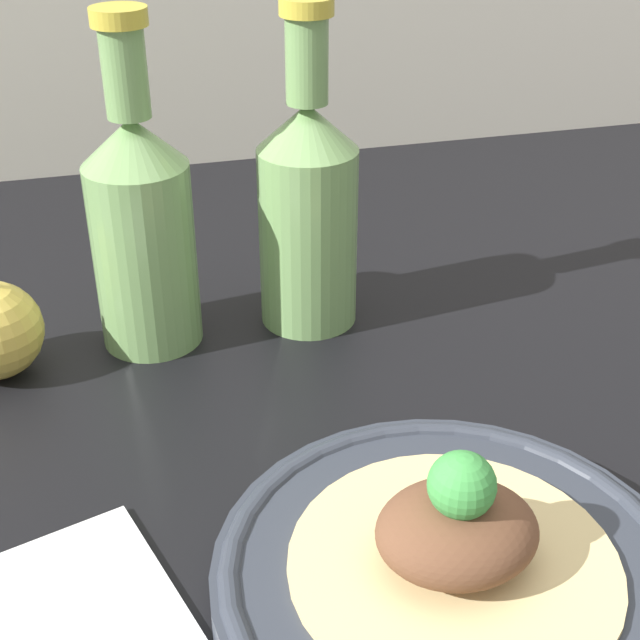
% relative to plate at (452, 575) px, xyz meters
% --- Properties ---
extents(ground_plane, '(1.80, 1.10, 0.04)m').
position_rel_plate_xyz_m(ground_plane, '(0.04, 0.16, -0.03)').
color(ground_plane, black).
extents(plate, '(0.26, 0.26, 0.02)m').
position_rel_plate_xyz_m(plate, '(0.00, 0.00, 0.00)').
color(plate, '#2D333D').
rests_on(plate, ground_plane).
extents(plated_food, '(0.18, 0.18, 0.07)m').
position_rel_plate_xyz_m(plated_food, '(0.00, 0.00, 0.03)').
color(plated_food, '#D6BC7F').
rests_on(plated_food, plate).
extents(cider_bottle_left, '(0.08, 0.08, 0.25)m').
position_rel_plate_xyz_m(cider_bottle_left, '(-0.13, 0.30, 0.09)').
color(cider_bottle_left, '#729E5B').
rests_on(cider_bottle_left, ground_plane).
extents(cider_bottle_right, '(0.08, 0.08, 0.25)m').
position_rel_plate_xyz_m(cider_bottle_right, '(-0.00, 0.30, 0.09)').
color(cider_bottle_right, '#729E5B').
rests_on(cider_bottle_right, ground_plane).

